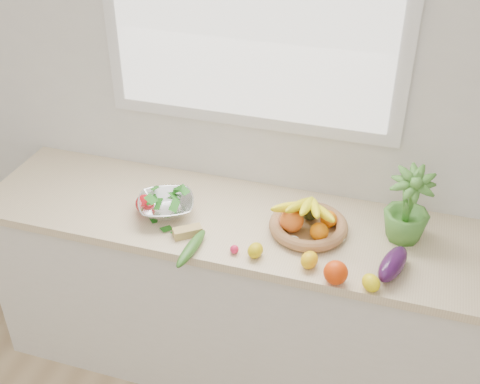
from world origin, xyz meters
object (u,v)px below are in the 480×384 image
(eggplant, at_px, (393,264))
(cucumber, at_px, (191,248))
(potted_herb, at_px, (408,206))
(fruit_basket, at_px, (308,221))
(colander_with_spinach, at_px, (166,203))
(apple, at_px, (145,204))

(eggplant, xyz_separation_m, cucumber, (-0.77, -0.12, -0.02))
(cucumber, bearing_deg, eggplant, 8.55)
(cucumber, height_order, potted_herb, potted_herb)
(cucumber, height_order, fruit_basket, fruit_basket)
(fruit_basket, distance_m, colander_with_spinach, 0.61)
(eggplant, height_order, potted_herb, potted_herb)
(eggplant, distance_m, potted_herb, 0.26)
(potted_herb, bearing_deg, fruit_basket, -168.85)
(fruit_basket, bearing_deg, potted_herb, 11.15)
(apple, height_order, potted_herb, potted_herb)
(cucumber, distance_m, colander_with_spinach, 0.29)
(cucumber, height_order, colander_with_spinach, colander_with_spinach)
(fruit_basket, bearing_deg, apple, -174.12)
(colander_with_spinach, bearing_deg, eggplant, -5.63)
(eggplant, xyz_separation_m, potted_herb, (0.02, 0.24, 0.11))
(potted_herb, xyz_separation_m, colander_with_spinach, (-0.99, -0.14, -0.09))
(apple, xyz_separation_m, cucumber, (0.29, -0.21, -0.02))
(fruit_basket, height_order, colander_with_spinach, fruit_basket)
(apple, relative_size, cucumber, 0.33)
(apple, xyz_separation_m, potted_herb, (1.09, 0.15, 0.11))
(potted_herb, height_order, fruit_basket, potted_herb)
(cucumber, relative_size, fruit_basket, 0.74)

